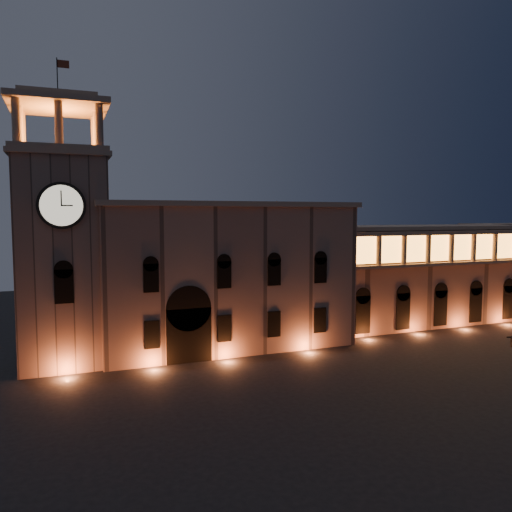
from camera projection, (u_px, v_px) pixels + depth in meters
name	position (u px, v px, depth m)	size (l,w,h in m)	color
ground	(326.00, 405.00, 42.34)	(160.00, 160.00, 0.00)	black
government_building	(224.00, 275.00, 61.24)	(30.80, 12.80, 17.60)	#795C4F
clock_tower	(63.00, 248.00, 53.39)	(9.80, 9.80, 32.40)	#795C4F
colonnade_wing	(435.00, 273.00, 75.51)	(40.60, 11.50, 14.50)	brown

